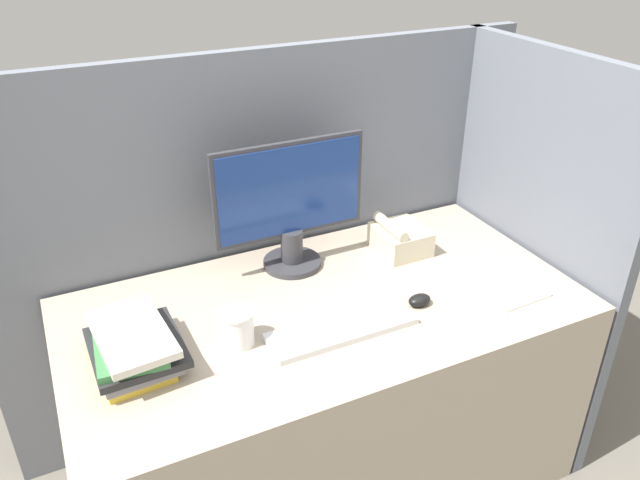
# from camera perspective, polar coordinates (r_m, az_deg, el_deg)

# --- Properties ---
(cubicle_panel_rear) EXTENTS (1.99, 0.04, 1.44)m
(cubicle_panel_rear) POSITION_cam_1_polar(r_m,az_deg,el_deg) (2.30, -4.41, -0.59)
(cubicle_panel_rear) COLOR slate
(cubicle_panel_rear) RESTS_ON ground_plane
(cubicle_panel_right) EXTENTS (0.04, 0.88, 1.44)m
(cubicle_panel_right) POSITION_cam_1_polar(r_m,az_deg,el_deg) (2.40, 18.29, -0.72)
(cubicle_panel_right) COLOR slate
(cubicle_panel_right) RESTS_ON ground_plane
(desk) EXTENTS (1.59, 0.82, 0.74)m
(desk) POSITION_cam_1_polar(r_m,az_deg,el_deg) (2.18, 0.44, -13.89)
(desk) COLOR tan
(desk) RESTS_ON ground_plane
(monitor) EXTENTS (0.52, 0.20, 0.44)m
(monitor) POSITION_cam_1_polar(r_m,az_deg,el_deg) (2.04, -2.63, 2.97)
(monitor) COLOR #333338
(monitor) RESTS_ON desk
(keyboard) EXTENTS (0.44, 0.13, 0.02)m
(keyboard) POSITION_cam_1_polar(r_m,az_deg,el_deg) (1.82, 2.01, -8.11)
(keyboard) COLOR silver
(keyboard) RESTS_ON desk
(mouse) EXTENTS (0.07, 0.05, 0.04)m
(mouse) POSITION_cam_1_polar(r_m,az_deg,el_deg) (1.95, 9.09, -5.45)
(mouse) COLOR black
(mouse) RESTS_ON desk
(coffee_cup) EXTENTS (0.09, 0.09, 0.11)m
(coffee_cup) POSITION_cam_1_polar(r_m,az_deg,el_deg) (1.77, -7.53, -7.96)
(coffee_cup) COLOR white
(coffee_cup) RESTS_ON desk
(book_stack) EXTENTS (0.24, 0.31, 0.11)m
(book_stack) POSITION_cam_1_polar(r_m,az_deg,el_deg) (1.75, -16.69, -9.50)
(book_stack) COLOR gold
(book_stack) RESTS_ON desk
(desk_telephone) EXTENTS (0.17, 0.19, 0.13)m
(desk_telephone) POSITION_cam_1_polar(r_m,az_deg,el_deg) (2.21, 7.31, 0.15)
(desk_telephone) COLOR beige
(desk_telephone) RESTS_ON desk
(paper_pile) EXTENTS (0.20, 0.24, 0.01)m
(paper_pile) POSITION_cam_1_polar(r_m,az_deg,el_deg) (2.11, 16.46, -4.01)
(paper_pile) COLOR white
(paper_pile) RESTS_ON desk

